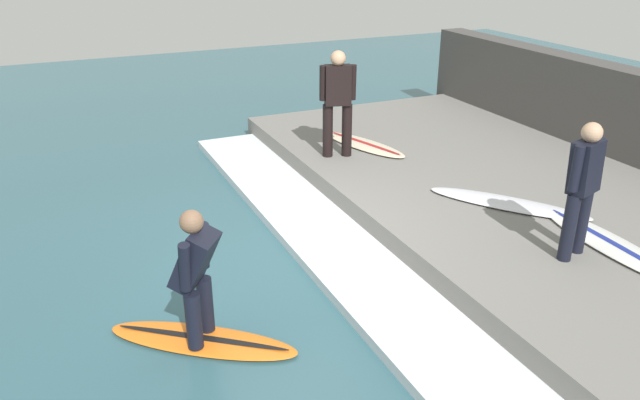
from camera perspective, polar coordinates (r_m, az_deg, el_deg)
ground_plane at (r=7.50m, az=-2.91°, el=-5.44°), size 28.00×28.00×0.00m
concrete_ledge at (r=9.02m, az=16.88°, el=0.03°), size 4.40×9.54×0.37m
wave_foam_crest at (r=7.67m, az=1.12°, el=-4.18°), size 1.03×9.06×0.12m
surfboard_riding at (r=6.19m, az=-10.71°, el=-12.48°), size 1.78×1.52×0.07m
surfer_riding at (r=5.78m, az=-11.28°, el=-6.33°), size 0.56×0.55×1.33m
surfer_waiting_near at (r=9.52m, az=1.63°, el=9.29°), size 0.53×0.36×1.63m
surfboard_waiting_near at (r=10.22m, az=4.10°, el=5.08°), size 0.96×1.77×0.07m
surfer_waiting_far at (r=7.01m, az=22.89°, el=1.40°), size 0.49×0.32×1.50m
surfboard_waiting_far at (r=7.69m, az=25.07°, el=-3.71°), size 0.57×2.07×0.07m
surfboard_spare at (r=8.35m, az=16.81°, el=-0.29°), size 1.59×1.92×0.06m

